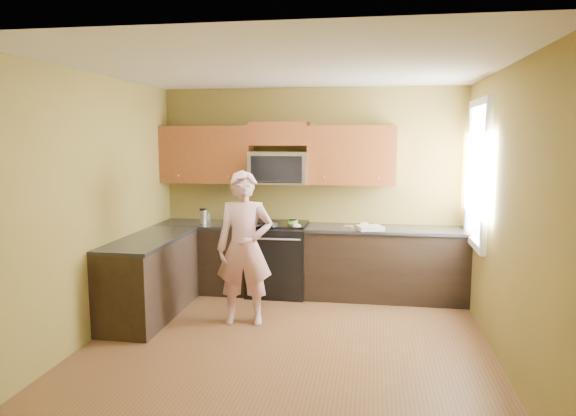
% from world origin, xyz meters
% --- Properties ---
extents(floor, '(4.00, 4.00, 0.00)m').
position_xyz_m(floor, '(0.00, 0.00, 0.00)').
color(floor, brown).
rests_on(floor, ground).
extents(ceiling, '(4.00, 4.00, 0.00)m').
position_xyz_m(ceiling, '(0.00, 0.00, 2.70)').
color(ceiling, white).
rests_on(ceiling, ground).
extents(wall_back, '(4.00, 0.00, 4.00)m').
position_xyz_m(wall_back, '(0.00, 2.00, 1.35)').
color(wall_back, brown).
rests_on(wall_back, ground).
extents(wall_front, '(4.00, 0.00, 4.00)m').
position_xyz_m(wall_front, '(0.00, -2.00, 1.35)').
color(wall_front, brown).
rests_on(wall_front, ground).
extents(wall_left, '(0.00, 4.00, 4.00)m').
position_xyz_m(wall_left, '(-2.00, 0.00, 1.35)').
color(wall_left, brown).
rests_on(wall_left, ground).
extents(wall_right, '(0.00, 4.00, 4.00)m').
position_xyz_m(wall_right, '(2.00, 0.00, 1.35)').
color(wall_right, brown).
rests_on(wall_right, ground).
extents(cabinet_back_run, '(4.00, 0.60, 0.88)m').
position_xyz_m(cabinet_back_run, '(0.00, 1.70, 0.44)').
color(cabinet_back_run, black).
rests_on(cabinet_back_run, floor).
extents(cabinet_left_run, '(0.60, 1.60, 0.88)m').
position_xyz_m(cabinet_left_run, '(-1.70, 0.60, 0.44)').
color(cabinet_left_run, black).
rests_on(cabinet_left_run, floor).
extents(countertop_back, '(4.00, 0.62, 0.04)m').
position_xyz_m(countertop_back, '(0.00, 1.69, 0.90)').
color(countertop_back, black).
rests_on(countertop_back, cabinet_back_run).
extents(countertop_left, '(0.62, 1.60, 0.04)m').
position_xyz_m(countertop_left, '(-1.69, 0.60, 0.90)').
color(countertop_left, black).
rests_on(countertop_left, cabinet_left_run).
extents(stove, '(0.76, 0.65, 0.95)m').
position_xyz_m(stove, '(-0.40, 1.68, 0.47)').
color(stove, black).
rests_on(stove, floor).
extents(microwave, '(0.76, 0.40, 0.42)m').
position_xyz_m(microwave, '(-0.40, 1.80, 1.45)').
color(microwave, silver).
rests_on(microwave, wall_back).
extents(upper_cab_left, '(1.22, 0.33, 0.75)m').
position_xyz_m(upper_cab_left, '(-1.39, 1.83, 1.45)').
color(upper_cab_left, brown).
rests_on(upper_cab_left, wall_back).
extents(upper_cab_right, '(1.12, 0.33, 0.75)m').
position_xyz_m(upper_cab_right, '(0.54, 1.83, 1.45)').
color(upper_cab_right, brown).
rests_on(upper_cab_right, wall_back).
extents(upper_cab_over_mw, '(0.76, 0.33, 0.30)m').
position_xyz_m(upper_cab_over_mw, '(-0.40, 1.83, 2.10)').
color(upper_cab_over_mw, brown).
rests_on(upper_cab_over_mw, wall_back).
extents(window, '(0.06, 1.06, 1.66)m').
position_xyz_m(window, '(1.98, 1.20, 1.65)').
color(window, white).
rests_on(window, wall_right).
extents(woman, '(0.67, 0.48, 1.70)m').
position_xyz_m(woman, '(-0.56, 0.56, 0.85)').
color(woman, '#CC6671').
rests_on(woman, floor).
extents(frying_pan, '(0.43, 0.54, 0.06)m').
position_xyz_m(frying_pan, '(-0.47, 1.43, 0.95)').
color(frying_pan, black).
rests_on(frying_pan, stove).
extents(butter_tub, '(0.15, 0.15, 0.09)m').
position_xyz_m(butter_tub, '(-0.20, 1.67, 0.92)').
color(butter_tub, gold).
rests_on(butter_tub, countertop_back).
extents(toast_slice, '(0.13, 0.13, 0.01)m').
position_xyz_m(toast_slice, '(0.51, 1.67, 0.93)').
color(toast_slice, '#B27F47').
rests_on(toast_slice, countertop_back).
extents(napkin_a, '(0.14, 0.15, 0.06)m').
position_xyz_m(napkin_a, '(-0.11, 1.45, 0.95)').
color(napkin_a, silver).
rests_on(napkin_a, countertop_back).
extents(napkin_b, '(0.13, 0.14, 0.07)m').
position_xyz_m(napkin_b, '(0.72, 1.70, 0.95)').
color(napkin_b, silver).
rests_on(napkin_b, countertop_back).
extents(dish_towel, '(0.36, 0.32, 0.05)m').
position_xyz_m(dish_towel, '(0.79, 1.51, 0.95)').
color(dish_towel, silver).
rests_on(dish_towel, countertop_back).
extents(travel_mug, '(0.12, 0.12, 0.20)m').
position_xyz_m(travel_mug, '(-1.39, 1.63, 0.92)').
color(travel_mug, silver).
rests_on(travel_mug, countertop_back).
extents(glass_a, '(0.09, 0.09, 0.12)m').
position_xyz_m(glass_a, '(-1.02, 1.90, 0.98)').
color(glass_a, silver).
rests_on(glass_a, countertop_back).
extents(glass_b, '(0.08, 0.08, 0.12)m').
position_xyz_m(glass_b, '(-1.38, 1.80, 0.98)').
color(glass_b, silver).
rests_on(glass_b, countertop_back).
extents(glass_c, '(0.07, 0.07, 0.12)m').
position_xyz_m(glass_c, '(-0.82, 1.79, 0.98)').
color(glass_c, silver).
rests_on(glass_c, countertop_back).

